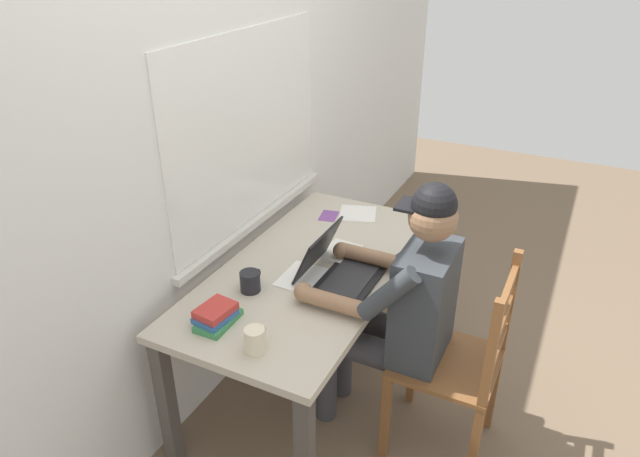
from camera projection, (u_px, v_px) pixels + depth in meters
ground_plane at (313, 383)px, 2.96m from camera, size 8.00×8.00×0.00m
back_wall at (221, 128)px, 2.54m from camera, size 6.00×0.08×2.60m
desk at (313, 282)px, 2.67m from camera, size 1.50×0.75×0.70m
seated_person at (399, 303)px, 2.40m from camera, size 0.50×0.60×1.25m
wooden_chair at (459, 364)px, 2.39m from camera, size 0.42×0.42×0.95m
laptop at (337, 267)px, 2.53m from camera, size 0.33×0.32×0.22m
computer_mouse at (369, 254)px, 2.70m from camera, size 0.06×0.10×0.03m
coffee_mug_white at (255, 340)px, 2.09m from camera, size 0.12×0.08×0.10m
coffee_mug_dark at (250, 281)px, 2.44m from camera, size 0.12×0.09×0.09m
book_stack_main at (216, 316)px, 2.24m from camera, size 0.20×0.13×0.08m
paper_pile_near_laptop at (358, 213)px, 3.12m from camera, size 0.25×0.25×0.00m
paper_pile_back_corner at (301, 277)px, 2.55m from camera, size 0.23×0.18×0.01m
paper_pile_side at (340, 252)px, 2.73m from camera, size 0.21×0.17×0.02m
landscape_photo_print at (329, 216)px, 3.09m from camera, size 0.15×0.11×0.00m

